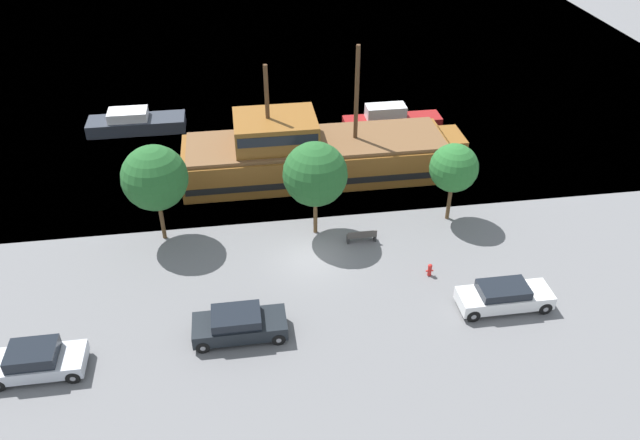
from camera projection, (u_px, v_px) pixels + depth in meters
name	position (u px, v px, depth m)	size (l,w,h in m)	color
ground_plane	(311.00, 258.00, 36.01)	(160.00, 160.00, 0.00)	slate
water_surface	(260.00, 25.00, 71.88)	(80.00, 80.00, 0.00)	teal
pirate_ship	(312.00, 154.00, 42.90)	(19.48, 5.39, 9.14)	brown
moored_boat_dockside	(135.00, 123.00, 49.19)	(7.52, 2.41, 1.74)	#2D333D
moored_boat_outer	(390.00, 118.00, 49.91)	(7.84, 1.92, 1.77)	maroon
parked_car_curb_front	(504.00, 296.00, 32.15)	(4.84, 1.79, 1.44)	white
parked_car_curb_mid	(37.00, 361.00, 28.50)	(4.18, 1.97, 1.50)	#B7BCC6
parked_car_curb_rear	(239.00, 324.00, 30.43)	(4.58, 1.96, 1.50)	black
fire_hydrant	(430.00, 269.00, 34.48)	(0.42, 0.25, 0.76)	red
bench_promenade_east	(362.00, 236.00, 37.02)	(1.75, 0.45, 0.85)	#4C4742
tree_row_east	(155.00, 178.00, 35.28)	(3.79, 3.79, 6.07)	brown
tree_row_mideast	(315.00, 174.00, 35.80)	(3.78, 3.78, 5.98)	brown
tree_row_midwest	(454.00, 168.00, 37.30)	(2.94, 2.94, 5.12)	brown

